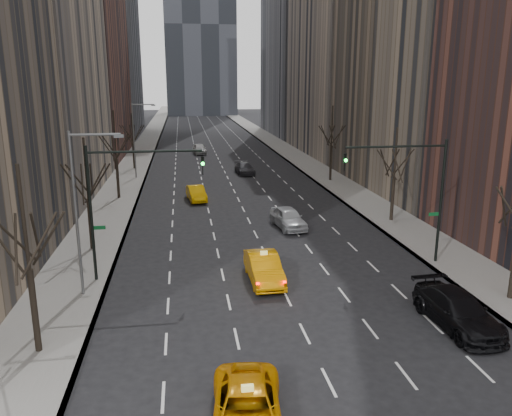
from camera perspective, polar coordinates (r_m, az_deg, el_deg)
name	(u,v)px	position (r m, az deg, el deg)	size (l,w,h in m)	color
ground	(329,382)	(21.22, 8.32, -19.10)	(400.00, 400.00, 0.00)	black
sidewalk_left	(142,151)	(87.93, -12.87, 6.38)	(4.50, 320.00, 0.15)	slate
sidewalk_right	(283,148)	(89.43, 3.08, 6.84)	(4.50, 320.00, 0.15)	slate
bld_left_far	(69,10)	(85.08, -20.58, 20.43)	(14.00, 28.00, 44.00)	brown
tree_lw_a	(30,271)	(23.24, -24.45, -6.54)	(3.36, 3.50, 8.28)	black
tree_lw_b	(88,199)	(36.38, -18.60, 0.97)	(3.36, 3.50, 7.82)	black
tree_lw_c	(116,160)	(51.88, -15.67, 5.34)	(3.36, 3.50, 8.74)	black
tree_lw_d	(133,143)	(69.68, -13.88, 7.22)	(3.36, 3.50, 7.36)	black
tree_rw_b	(394,179)	(43.36, 15.48, 3.25)	(3.36, 3.50, 7.82)	black
tree_rw_c	(331,147)	(59.99, 8.61, 6.85)	(3.36, 3.50, 8.74)	black
traffic_mast_left	(120,191)	(29.77, -15.33, 1.87)	(6.69, 0.39, 8.00)	black
traffic_mast_right	(418,182)	(32.93, 17.98, 2.84)	(6.69, 0.39, 8.00)	black
streetlight_near	(82,198)	(28.09, -19.31, 1.12)	(2.83, 0.22, 9.00)	slate
streetlight_far	(137,133)	(62.43, -13.49, 8.37)	(2.83, 0.22, 9.00)	slate
taxi_suv	(247,410)	(18.37, -1.03, -22.09)	(2.43, 5.27, 1.47)	orange
taxi_sedan	(264,268)	(29.92, 0.90, -6.86)	(1.77, 5.07, 1.67)	orange
silver_sedan_ahead	(288,218)	(40.71, 3.69, -1.12)	(1.98, 4.92, 1.68)	#ADB0B5
parked_suv_black	(457,311)	(26.56, 22.04, -10.82)	(2.33, 5.73, 1.66)	black
far_taxi	(196,193)	(50.29, -6.84, 1.68)	(1.57, 4.49, 1.48)	#FFB405
far_suv_grey	(244,168)	(64.59, -1.32, 4.56)	(2.03, 4.99, 1.45)	#2D2D32
far_car_white	(200,149)	(83.13, -6.47, 6.74)	(1.99, 4.95, 1.69)	#B9B9B9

